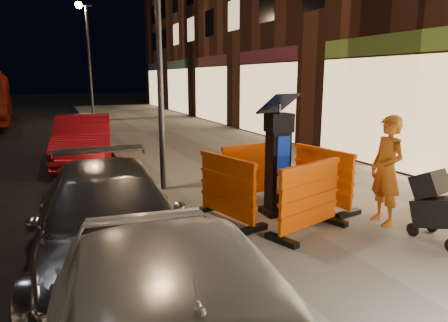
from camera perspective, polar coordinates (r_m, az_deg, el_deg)
name	(u,v)px	position (r m, az deg, el deg)	size (l,w,h in m)	color
ground_plane	(201,253)	(5.95, -3.36, -12.94)	(120.00, 120.00, 0.00)	black
sidewalk	(363,219)	(7.41, 19.22, -7.86)	(6.00, 60.00, 0.15)	gray
kerb	(201,248)	(5.91, -3.37, -12.28)	(0.30, 60.00, 0.15)	slate
parking_kiosk	(278,159)	(6.87, 7.72, 0.33)	(0.62, 0.62, 1.96)	black
barrier_front	(310,198)	(6.21, 12.12, -5.22)	(1.40, 0.58, 1.09)	#FF5804
barrier_back	(252,171)	(7.77, 4.04, -1.50)	(1.40, 0.58, 1.09)	#FF5804
barrier_kerbside	(227,189)	(6.55, 0.44, -4.04)	(1.40, 0.58, 1.09)	#FF5804
barrier_bldgside	(322,178)	(7.49, 13.88, -2.35)	(1.40, 0.58, 1.09)	#FF5804
car_silver	(112,267)	(5.74, -15.75, -14.34)	(1.85, 4.55, 1.32)	#AAAAAF
car_red	(86,163)	(12.43, -19.09, -0.33)	(1.49, 4.28, 1.41)	#A3101D
man	(387,170)	(6.88, 22.22, -1.25)	(0.65, 0.42, 1.77)	#B85D16
stroller	(443,208)	(6.56, 28.78, -5.96)	(0.52, 0.80, 1.00)	black
street_lamp_mid	(159,43)	(8.37, -9.28, 16.25)	(0.12, 0.12, 6.00)	#3F3F44
street_lamp_far	(90,64)	(23.18, -18.64, 12.93)	(0.12, 0.12, 6.00)	#3F3F44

